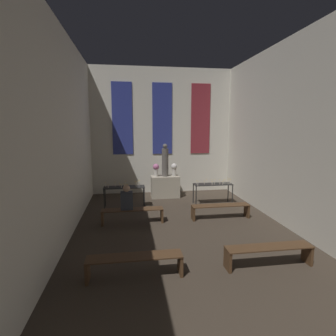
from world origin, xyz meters
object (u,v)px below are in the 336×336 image
(candle_rack_left, at_px, (124,189))
(pew_second_right, at_px, (269,252))
(statue, at_px, (165,161))
(pew_second_left, at_px, (135,262))
(person_seated, at_px, (127,198))
(pew_back_left, at_px, (133,213))
(candle_rack_right, at_px, (213,186))
(flower_vase_left, at_px, (156,169))
(pew_back_right, at_px, (220,209))
(flower_vase_right, at_px, (174,168))
(altar, at_px, (165,187))

(candle_rack_left, distance_m, pew_second_right, 5.48)
(statue, distance_m, pew_second_left, 6.05)
(statue, xyz_separation_m, person_seated, (-1.56, -2.82, -0.73))
(pew_second_right, relative_size, pew_back_left, 1.00)
(statue, bearing_deg, pew_second_left, -103.59)
(candle_rack_right, bearing_deg, statue, 143.68)
(flower_vase_left, distance_m, pew_second_right, 6.09)
(statue, height_order, pew_second_left, statue)
(flower_vase_left, relative_size, candle_rack_right, 0.36)
(pew_second_right, bearing_deg, pew_back_right, 90.00)
(candle_rack_left, height_order, pew_back_left, candle_rack_left)
(flower_vase_left, xyz_separation_m, person_seated, (-1.18, -2.82, -0.42))
(statue, xyz_separation_m, pew_second_left, (-1.39, -5.76, -1.19))
(candle_rack_right, xyz_separation_m, pew_back_left, (-3.06, -1.59, -0.37))
(candle_rack_right, height_order, pew_second_right, candle_rack_right)
(candle_rack_right, distance_m, pew_back_left, 3.47)
(flower_vase_left, distance_m, person_seated, 3.08)
(candle_rack_left, bearing_deg, flower_vase_right, 31.07)
(pew_back_left, xyz_separation_m, pew_back_right, (2.79, 0.00, 0.00))
(altar, height_order, pew_second_left, altar)
(pew_second_right, distance_m, pew_back_right, 2.95)
(candle_rack_left, bearing_deg, statue, 36.51)
(pew_back_right, bearing_deg, altar, 116.32)
(flower_vase_right, xyz_separation_m, pew_back_left, (-1.77, -2.82, -0.88))
(statue, bearing_deg, pew_second_right, -76.41)
(statue, bearing_deg, candle_rack_right, -36.32)
(flower_vase_left, distance_m, pew_back_left, 3.12)
(person_seated, bearing_deg, pew_back_right, 0.00)
(pew_back_left, height_order, pew_back_right, same)
(altar, xyz_separation_m, statue, (0.00, 0.00, 1.07))
(flower_vase_left, height_order, pew_back_left, flower_vase_left)
(statue, bearing_deg, flower_vase_right, 0.00)
(statue, height_order, pew_back_left, statue)
(altar, distance_m, statue, 1.07)
(flower_vase_left, relative_size, pew_second_right, 0.28)
(candle_rack_right, bearing_deg, pew_back_right, -99.66)
(pew_back_left, bearing_deg, person_seated, 180.00)
(flower_vase_right, distance_m, candle_rack_left, 2.42)
(altar, distance_m, candle_rack_right, 2.08)
(pew_second_left, bearing_deg, candle_rack_left, 93.23)
(candle_rack_left, distance_m, pew_back_right, 3.46)
(candle_rack_right, height_order, pew_back_left, candle_rack_right)
(pew_second_right, bearing_deg, flower_vase_left, 107.08)
(candle_rack_left, xyz_separation_m, pew_back_right, (3.04, -1.60, -0.37))
(statue, bearing_deg, candle_rack_left, -143.49)
(pew_second_right, xyz_separation_m, pew_back_right, (0.00, 2.95, 0.00))
(flower_vase_left, relative_size, person_seated, 0.70)
(candle_rack_left, relative_size, pew_back_right, 0.79)
(pew_second_left, relative_size, pew_back_right, 1.00)
(altar, bearing_deg, candle_rack_right, -36.32)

